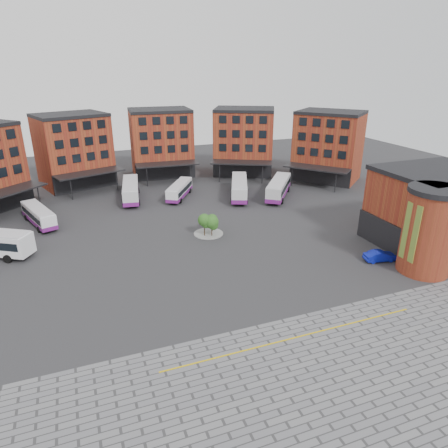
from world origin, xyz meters
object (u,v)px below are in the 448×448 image
object	(u,v)px
bus_f	(279,188)
blue_car	(380,256)
bus_e	(239,188)
bus_b	(39,215)
bus_c	(131,190)
bus_d	(180,190)
tree_island	(210,223)

from	to	relation	value
bus_f	blue_car	bearing A→B (deg)	-53.06
bus_e	bus_b	bearing A→B (deg)	-154.51
bus_c	bus_e	bearing A→B (deg)	-7.67
bus_d	bus_e	bearing A→B (deg)	12.36
bus_f	blue_car	xyz separation A→B (m)	(-0.19, -28.36, -1.16)
bus_d	bus_b	bearing A→B (deg)	-135.80
tree_island	bus_d	distance (m)	19.01
bus_d	blue_car	bearing A→B (deg)	-31.92
bus_c	bus_f	xyz separation A→B (m)	(26.50, -8.33, 0.02)
bus_e	bus_f	xyz separation A→B (m)	(6.99, -2.63, -0.02)
tree_island	bus_f	world-z (taller)	tree_island
bus_b	bus_e	size ratio (longest dim) A/B	0.84
tree_island	bus_d	bearing A→B (deg)	88.77
bus_b	blue_car	world-z (taller)	bus_b
bus_b	bus_d	world-z (taller)	bus_b
bus_f	bus_d	bearing A→B (deg)	-162.27
bus_e	blue_car	bearing A→B (deg)	-55.24
bus_b	blue_car	bearing A→B (deg)	-54.56
bus_d	bus_f	distance (m)	18.78
bus_d	blue_car	size ratio (longest dim) A/B	2.30
tree_island	blue_car	distance (m)	23.82
bus_f	tree_island	bearing A→B (deg)	-107.59
bus_b	bus_e	world-z (taller)	bus_e
tree_island	bus_f	bearing A→B (deg)	35.08
bus_c	blue_car	bearing A→B (deg)	-45.73
bus_b	bus_f	distance (m)	41.95
bus_c	bus_f	distance (m)	27.78
bus_b	blue_car	distance (m)	50.90
tree_island	bus_e	distance (m)	18.93
bus_f	blue_car	distance (m)	28.39
bus_b	bus_d	xyz separation A→B (m)	(24.26, 5.56, -0.04)
bus_b	blue_car	xyz separation A→B (m)	(41.75, -29.10, -0.86)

